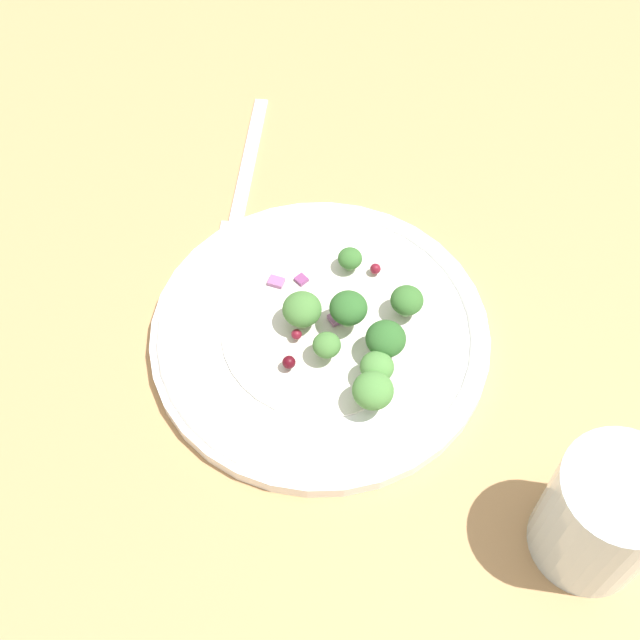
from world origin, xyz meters
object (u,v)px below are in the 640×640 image
plate (320,333)px  broccoli_floret_2 (328,349)px  water_glass (603,515)px  broccoli_floret_0 (377,367)px  broccoli_floret_1 (348,309)px  fork (244,182)px

plate → broccoli_floret_2: bearing=173.5°
broccoli_floret_2 → plate: bearing=-6.5°
broccoli_floret_2 → water_glass: size_ratio=0.22×
plate → broccoli_floret_0: 6.35cm
broccoli_floret_1 → water_glass: size_ratio=0.30×
broccoli_floret_2 → water_glass: (-17.87, -11.89, 1.71)cm
plate → fork: size_ratio=1.46×
broccoli_floret_0 → broccoli_floret_2: (2.60, 2.76, -0.10)cm
plate → broccoli_floret_2: (-2.79, 0.32, 2.19)cm
plate → water_glass: 24.00cm
broccoli_floret_0 → broccoli_floret_2: size_ratio=1.18×
broccoli_floret_0 → water_glass: 17.86cm
fork → plate: bearing=-176.2°
plate → water_glass: bearing=-150.8°
fork → water_glass: size_ratio=1.85×
plate → broccoli_floret_1: 3.55cm
broccoli_floret_0 → broccoli_floret_2: 3.80cm
plate → fork: (17.27, 1.15, -0.61)cm
plate → broccoli_floret_2: broccoli_floret_2 is taller
broccoli_floret_1 → fork: (17.62, 3.24, -3.47)cm
broccoli_floret_1 → fork: bearing=10.4°
water_glass → fork: bearing=18.5°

